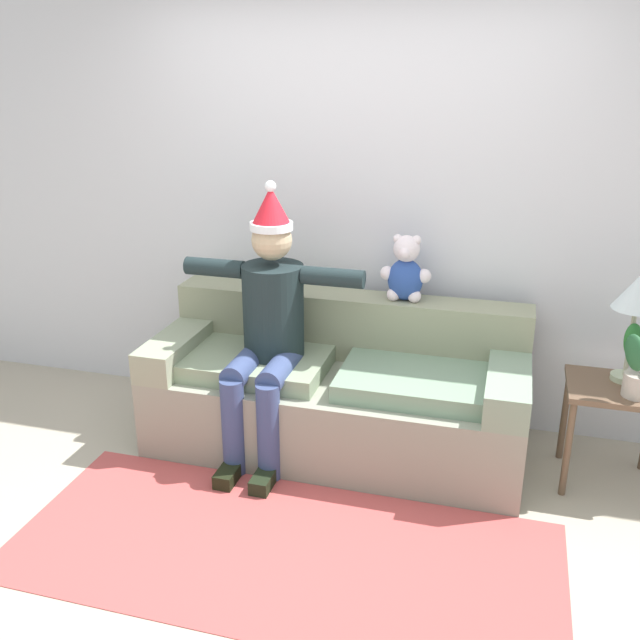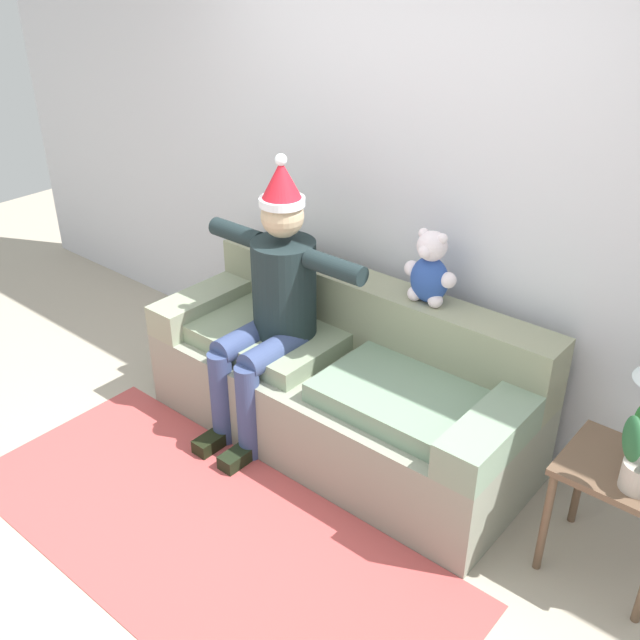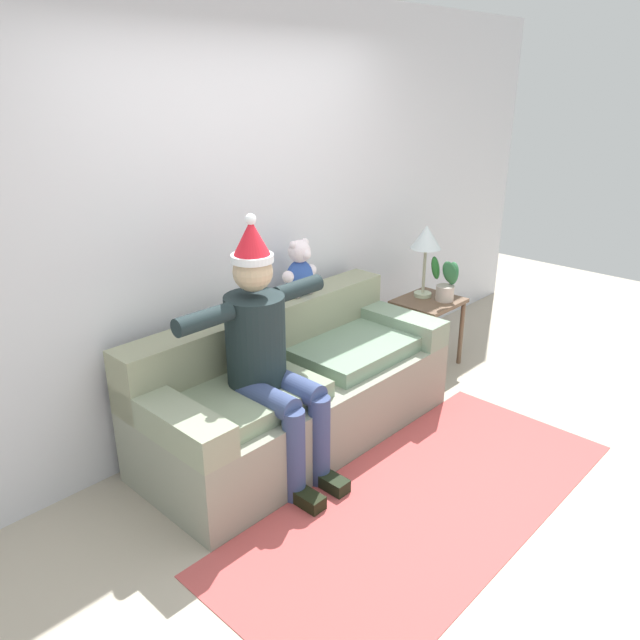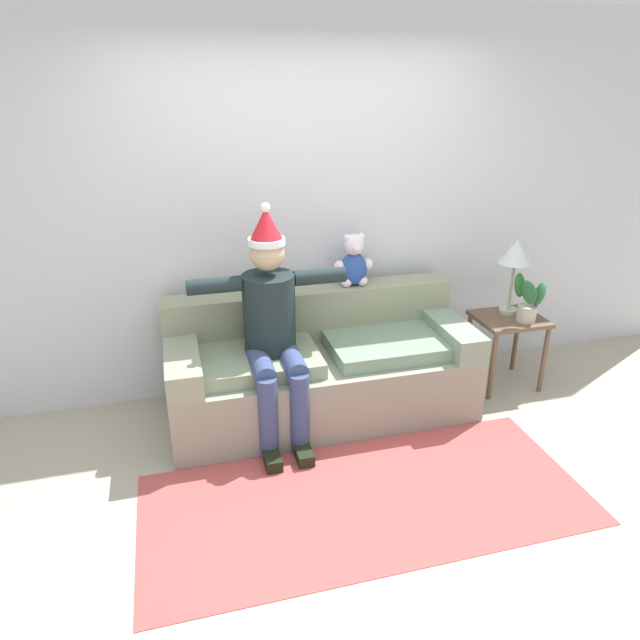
{
  "view_description": "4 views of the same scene",
  "coord_description": "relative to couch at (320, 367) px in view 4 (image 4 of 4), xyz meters",
  "views": [
    {
      "loc": [
        0.88,
        -2.49,
        2.13
      ],
      "look_at": [
        -0.05,
        0.83,
        0.84
      ],
      "focal_mm": 39.47,
      "sensor_mm": 36.0,
      "label": 1
    },
    {
      "loc": [
        1.99,
        -1.52,
        2.51
      ],
      "look_at": [
        -0.0,
        0.84,
        0.8
      ],
      "focal_mm": 40.7,
      "sensor_mm": 36.0,
      "label": 2
    },
    {
      "loc": [
        -2.43,
        -1.48,
        2.2
      ],
      "look_at": [
        0.04,
        0.85,
        0.85
      ],
      "focal_mm": 34.62,
      "sensor_mm": 36.0,
      "label": 3
    },
    {
      "loc": [
        -0.94,
        -2.46,
        2.24
      ],
      "look_at": [
        -0.05,
        0.84,
        0.78
      ],
      "focal_mm": 32.42,
      "sensor_mm": 36.0,
      "label": 4
    }
  ],
  "objects": [
    {
      "name": "ground_plane",
      "position": [
        0.0,
        -1.04,
        -0.34
      ],
      "size": [
        10.0,
        10.0,
        0.0
      ],
      "primitive_type": "plane",
      "color": "#ADA18E"
    },
    {
      "name": "back_wall",
      "position": [
        0.0,
        0.51,
        1.01
      ],
      "size": [
        7.0,
        0.1,
        2.7
      ],
      "primitive_type": "cube",
      "color": "silver",
      "rests_on": "ground_plane"
    },
    {
      "name": "couch",
      "position": [
        0.0,
        0.0,
        0.0
      ],
      "size": [
        2.09,
        0.86,
        0.83
      ],
      "color": "gray",
      "rests_on": "ground_plane"
    },
    {
      "name": "person_seated",
      "position": [
        -0.36,
        -0.16,
        0.44
      ],
      "size": [
        1.02,
        0.77,
        1.53
      ],
      "color": "#1B2729",
      "rests_on": "ground_plane"
    },
    {
      "name": "teddy_bear",
      "position": [
        0.32,
        0.26,
        0.67
      ],
      "size": [
        0.29,
        0.17,
        0.38
      ],
      "color": "#294899",
      "rests_on": "couch"
    },
    {
      "name": "side_table",
      "position": [
        1.47,
        -0.01,
        0.13
      ],
      "size": [
        0.49,
        0.43,
        0.56
      ],
      "color": "brown",
      "rests_on": "ground_plane"
    },
    {
      "name": "table_lamp",
      "position": [
        1.51,
        0.07,
        0.68
      ],
      "size": [
        0.24,
        0.24,
        0.57
      ],
      "color": "#AEBC99",
      "rests_on": "side_table"
    },
    {
      "name": "potted_plant",
      "position": [
        1.54,
        -0.11,
        0.39
      ],
      "size": [
        0.26,
        0.27,
        0.35
      ],
      "color": "#B8AB9E",
      "rests_on": "side_table"
    },
    {
      "name": "area_rug",
      "position": [
        0.0,
        -1.02,
        -0.33
      ],
      "size": [
        2.52,
        1.1,
        0.01
      ],
      "primitive_type": "cube",
      "color": "#B84A48",
      "rests_on": "ground_plane"
    }
  ]
}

